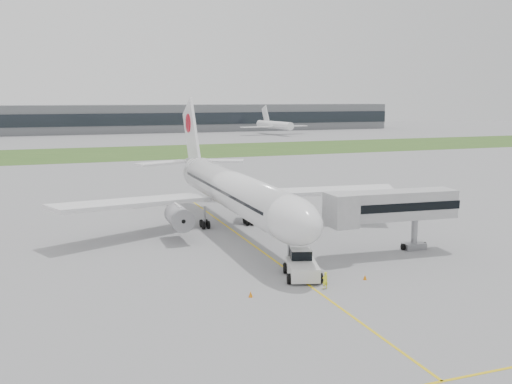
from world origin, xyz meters
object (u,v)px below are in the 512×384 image
object	(u,v)px
jet_bridge	(386,207)
ground_crew_near	(325,280)
airliner	(231,189)
pushback_tug	(302,265)

from	to	relation	value
jet_bridge	ground_crew_near	size ratio (longest dim) A/B	9.92
jet_bridge	airliner	bearing A→B (deg)	131.25
airliner	jet_bridge	xyz separation A→B (m)	(13.13, -17.46, -0.15)
pushback_tug	ground_crew_near	world-z (taller)	pushback_tug
airliner	ground_crew_near	bearing A→B (deg)	-87.75
pushback_tug	jet_bridge	distance (m)	14.22
pushback_tug	jet_bridge	size ratio (longest dim) A/B	0.35
jet_bridge	ground_crew_near	xyz separation A→B (m)	(-12.10, -8.80, -4.69)
jet_bridge	ground_crew_near	distance (m)	15.68
pushback_tug	ground_crew_near	size ratio (longest dim) A/B	3.47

